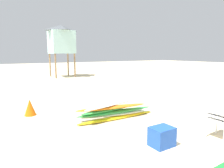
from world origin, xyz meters
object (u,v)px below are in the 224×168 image
object	(u,v)px
surfboard_pile	(114,110)
cooler_box	(162,137)
traffic_cone_near	(30,107)
lifeguard_tower	(61,39)

from	to	relation	value
surfboard_pile	cooler_box	distance (m)	2.05
traffic_cone_near	cooler_box	bearing A→B (deg)	-62.44
traffic_cone_near	cooler_box	distance (m)	4.16
surfboard_pile	traffic_cone_near	world-z (taller)	traffic_cone_near
lifeguard_tower	traffic_cone_near	xyz separation A→B (m)	(-4.25, -9.67, -2.78)
surfboard_pile	traffic_cone_near	bearing A→B (deg)	141.56
lifeguard_tower	traffic_cone_near	world-z (taller)	lifeguard_tower
cooler_box	lifeguard_tower	bearing A→B (deg)	80.13
lifeguard_tower	cooler_box	xyz separation A→B (m)	(-2.32, -13.35, -2.83)
surfboard_pile	cooler_box	size ratio (longest dim) A/B	5.39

